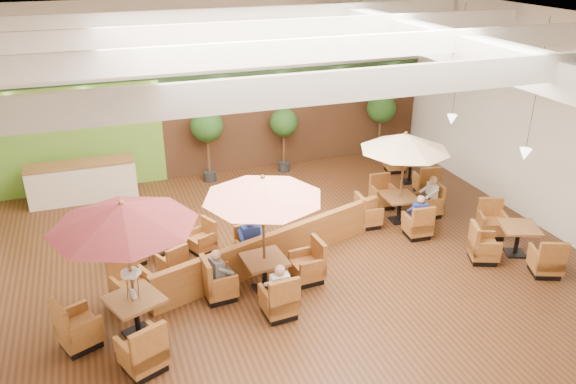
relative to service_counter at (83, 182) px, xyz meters
name	(u,v)px	position (x,y,z in m)	size (l,w,h in m)	color
room	(276,98)	(4.65, -3.88, 3.05)	(14.04, 14.00, 5.52)	#381E0F
service_counter	(83,182)	(0.00, 0.00, 0.00)	(3.00, 0.75, 1.18)	beige
booth_divider	(278,248)	(4.19, -5.31, -0.14)	(6.40, 0.18, 0.89)	brown
table_0	(122,243)	(0.75, -6.82, 1.46)	(2.84, 3.01, 2.88)	brown
table_1	(263,214)	(3.60, -6.18, 1.26)	(2.68, 2.68, 2.72)	brown
table_2	(404,161)	(8.00, -4.28, 1.16)	(2.52, 2.52, 2.55)	brown
table_3	(167,243)	(1.80, -4.13, -0.17)	(2.40, 2.40, 1.44)	brown
table_4	(507,243)	(9.52, -6.78, -0.22)	(1.93, 2.74, 0.96)	brown
table_5	(410,171)	(9.68, -2.01, -0.23)	(0.97, 2.56, 0.93)	brown
topiary_0	(207,129)	(3.77, 0.20, 1.13)	(0.99, 0.99, 2.30)	black
topiary_1	(284,125)	(6.26, 0.20, 0.99)	(0.91, 0.91, 2.11)	black
topiary_2	(381,111)	(9.75, 0.20, 1.12)	(0.99, 0.99, 2.29)	black
diner_0	(279,285)	(3.60, -7.18, 0.16)	(0.37, 0.29, 0.76)	silver
diner_1	(251,238)	(3.60, -5.19, 0.19)	(0.41, 0.33, 0.83)	#23399A
diner_2	(219,269)	(2.60, -6.18, 0.15)	(0.34, 0.39, 0.73)	slate
diner_3	(419,211)	(8.00, -5.21, 0.15)	(0.39, 0.34, 0.72)	#23399A
diner_4	(430,192)	(8.94, -4.28, 0.15)	(0.32, 0.38, 0.72)	silver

